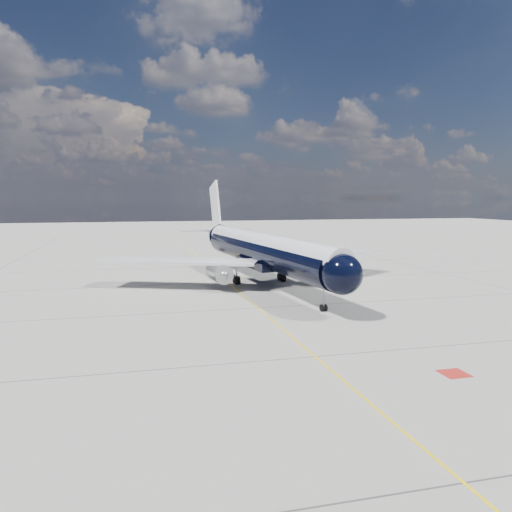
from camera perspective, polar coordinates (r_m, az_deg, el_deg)
The scene contains 4 objects.
ground at distance 66.45m, azimuth -4.11°, elevation -2.29°, with size 320.00×320.00×0.00m, color gray.
taxiway_centerline at distance 61.60m, azimuth -3.28°, elevation -2.99°, with size 0.16×160.00×0.01m, color yellow.
red_marking at distance 32.37m, azimuth 21.70°, elevation -12.37°, with size 1.60×1.60×0.01m, color maroon.
main_airliner at distance 60.54m, azimuth 0.44°, elevation 0.74°, with size 37.21×45.52×13.15m.
Camera 1 is at (-11.53, -34.63, 10.28)m, focal length 35.00 mm.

